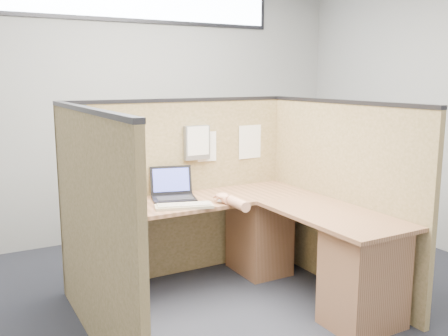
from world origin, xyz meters
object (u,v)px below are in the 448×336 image
l_desk (242,249)px  keyboard (184,206)px  laptop (171,191)px  mouse (222,200)px

l_desk → keyboard: 0.56m
l_desk → keyboard: keyboard is taller
laptop → mouse: laptop is taller
keyboard → l_desk: bearing=-9.0°
mouse → laptop: bearing=132.3°
keyboard → mouse: (0.33, -0.00, 0.01)m
keyboard → mouse: 0.33m
mouse → l_desk: bearing=-70.6°
l_desk → mouse: 0.41m
laptop → keyboard: 0.33m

